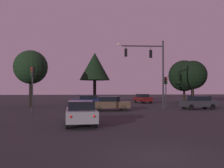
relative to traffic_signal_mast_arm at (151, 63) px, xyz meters
The scene contains 13 objects.
ground_plane 8.93m from the traffic_signal_mast_arm, 141.26° to the left, with size 168.00×168.00×0.00m, color #262326.
traffic_signal_mast_arm is the anchor object (origin of this frame).
traffic_light_corner_left 13.36m from the traffic_signal_mast_arm, 160.89° to the right, with size 0.37×0.39×4.31m.
traffic_light_corner_right 4.01m from the traffic_signal_mast_arm, 38.23° to the left, with size 0.37×0.39×3.81m.
car_nearside_lane 15.16m from the traffic_signal_mast_arm, 124.12° to the right, with size 1.96×4.57×1.52m.
car_crossing_left 6.88m from the traffic_signal_mast_arm, 162.50° to the right, with size 4.13×1.83×1.52m.
car_crossing_right 6.96m from the traffic_signal_mast_arm, ahead, with size 4.17×2.02×1.52m.
car_far_lane 14.36m from the traffic_signal_mast_arm, 79.65° to the left, with size 2.37×4.42×1.52m.
car_parked_lot 10.11m from the traffic_signal_mast_arm, 141.74° to the left, with size 4.19×1.93×1.52m.
tree_behind_sign 15.02m from the traffic_signal_mast_arm, 111.94° to the left, with size 5.04×5.04×8.41m.
tree_left_far 19.35m from the traffic_signal_mast_arm, 55.79° to the left, with size 5.67×5.67×7.63m.
tree_center_horizon 15.65m from the traffic_signal_mast_arm, 157.62° to the left, with size 4.40×4.40×7.39m.
tree_right_cluster 12.26m from the traffic_signal_mast_arm, 43.22° to the left, with size 4.35×4.35×6.67m.
Camera 1 is at (-2.66, -8.18, 2.22)m, focal length 40.69 mm.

